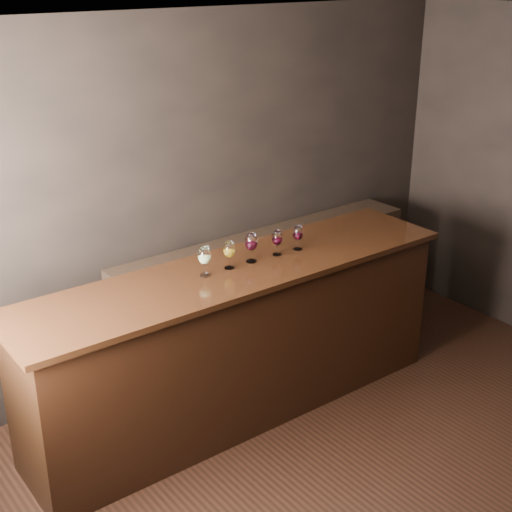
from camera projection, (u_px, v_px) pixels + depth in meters
ground at (403, 495)px, 4.47m from camera, size 5.00×5.00×0.00m
room_shell at (384, 228)px, 3.73m from camera, size 5.02×4.52×2.81m
bar_counter at (239, 344)px, 5.12m from camera, size 3.18×0.72×1.11m
bar_top at (238, 271)px, 4.90m from camera, size 3.28×0.79×0.04m
back_bar_shelf at (267, 292)px, 6.05m from camera, size 2.79×0.40×1.01m
glass_white at (204, 257)px, 4.72m from camera, size 0.09×0.09×0.20m
glass_amber at (229, 251)px, 4.84m from camera, size 0.08×0.08×0.19m
glass_red_a at (251, 243)px, 4.94m from camera, size 0.09×0.09×0.21m
glass_red_b at (277, 239)px, 5.06m from camera, size 0.08×0.08×0.18m
glass_red_c at (298, 234)px, 5.16m from camera, size 0.08×0.08×0.18m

